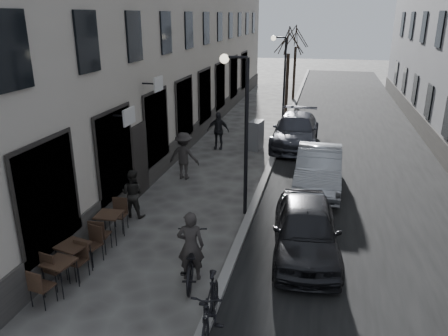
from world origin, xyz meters
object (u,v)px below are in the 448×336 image
at_px(pedestrian_far, 218,131).
at_px(utility_cabinet, 256,135).
at_px(streetlamp_near, 241,119).
at_px(pedestrian_near, 133,193).
at_px(car_near, 306,229).
at_px(car_mid, 319,169).
at_px(bistro_set_a, 60,273).
at_px(car_far, 296,131).
at_px(streetlamp_far, 282,72).
at_px(tree_near, 289,41).
at_px(tree_far, 296,36).
at_px(bicycle, 191,258).
at_px(pedestrian_mid, 184,156).
at_px(bistro_set_c, 110,224).
at_px(moped, 210,308).
at_px(bistro_set_b, 74,256).

bearing_deg(pedestrian_far, utility_cabinet, 8.26).
bearing_deg(streetlamp_near, pedestrian_near, -163.13).
distance_m(utility_cabinet, car_near, 9.79).
bearing_deg(pedestrian_far, car_mid, -42.12).
xyz_separation_m(bistro_set_a, car_far, (4.45, 13.45, 0.29)).
xyz_separation_m(streetlamp_far, tree_near, (0.07, 3.00, 1.50)).
bearing_deg(car_far, tree_far, 95.58).
bearing_deg(car_near, pedestrian_far, 112.01).
bearing_deg(pedestrian_near, bicycle, 138.03).
xyz_separation_m(tree_near, car_mid, (2.35, -12.15, -3.90)).
bearing_deg(pedestrian_near, car_far, -111.51).
distance_m(streetlamp_near, pedestrian_mid, 4.44).
bearing_deg(tree_near, tree_far, 90.00).
distance_m(streetlamp_far, pedestrian_far, 6.06).
height_order(bistro_set_c, bicycle, bicycle).
bearing_deg(tree_near, bistro_set_a, -99.44).
height_order(pedestrian_near, car_near, pedestrian_near).
bearing_deg(pedestrian_mid, car_near, 139.88).
relative_size(bicycle, moped, 1.01).
xyz_separation_m(tree_near, car_near, (2.14, -17.12, -3.93)).
bearing_deg(bistro_set_b, bistro_set_c, 101.62).
distance_m(bistro_set_a, pedestrian_near, 4.16).
xyz_separation_m(bistro_set_a, bistro_set_c, (-0.01, 2.50, 0.04)).
height_order(streetlamp_near, tree_near, tree_near).
bearing_deg(bistro_set_a, pedestrian_mid, 95.54).
distance_m(streetlamp_near, bicycle, 4.77).
bearing_deg(tree_far, streetlamp_far, -90.46).
xyz_separation_m(bistro_set_a, pedestrian_far, (0.85, 12.08, 0.43)).
xyz_separation_m(bicycle, car_far, (1.62, 12.26, 0.22)).
bearing_deg(bistro_set_c, bistro_set_a, -93.18).
bearing_deg(bicycle, car_near, -157.11).
xyz_separation_m(utility_cabinet, car_far, (1.80, 1.04, 0.07)).
relative_size(streetlamp_near, tree_far, 0.89).
height_order(tree_near, bistro_set_b, tree_near).
height_order(pedestrian_far, car_near, pedestrian_far).
relative_size(utility_cabinet, pedestrian_far, 0.77).
height_order(pedestrian_mid, car_far, pedestrian_mid).
bearing_deg(streetlamp_near, car_mid, 49.58).
height_order(bistro_set_a, moped, moped).
bearing_deg(bistro_set_a, bistro_set_c, 99.41).
bearing_deg(car_near, utility_cabinet, 101.69).
bearing_deg(tree_near, streetlamp_near, -90.28).
height_order(bistro_set_c, car_far, car_far).
xyz_separation_m(streetlamp_near, pedestrian_mid, (-2.77, 2.67, -2.22)).
bearing_deg(bistro_set_b, bistro_set_a, -70.81).
bearing_deg(bistro_set_a, pedestrian_far, 95.25).
bearing_deg(bicycle, tree_near, -103.44).
xyz_separation_m(pedestrian_near, car_far, (4.47, 9.30, -0.02)).
bearing_deg(bistro_set_c, bistro_set_b, -95.34).
bearing_deg(bistro_set_b, pedestrian_near, 102.81).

